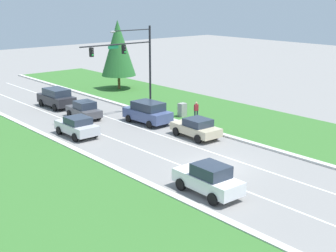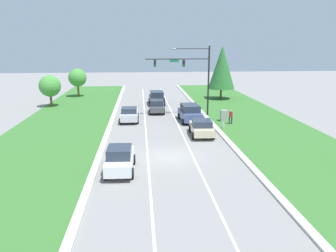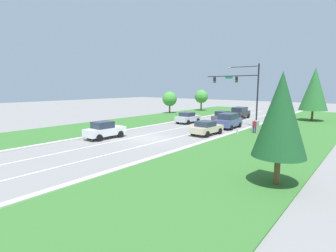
% 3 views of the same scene
% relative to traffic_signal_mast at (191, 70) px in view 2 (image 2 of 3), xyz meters
% --- Properties ---
extents(ground_plane, '(160.00, 160.00, 0.00)m').
position_rel_traffic_signal_mast_xyz_m(ground_plane, '(-3.91, -14.86, -5.63)').
color(ground_plane, gray).
extents(curb_strip_right, '(0.50, 90.00, 0.15)m').
position_rel_traffic_signal_mast_xyz_m(curb_strip_right, '(1.74, -14.86, -5.56)').
color(curb_strip_right, beige).
rests_on(curb_strip_right, ground_plane).
extents(curb_strip_left, '(0.50, 90.00, 0.15)m').
position_rel_traffic_signal_mast_xyz_m(curb_strip_left, '(-9.56, -14.86, -5.56)').
color(curb_strip_left, beige).
rests_on(curb_strip_left, ground_plane).
extents(grass_verge_right, '(10.00, 90.00, 0.08)m').
position_rel_traffic_signal_mast_xyz_m(grass_verge_right, '(6.99, -14.86, -5.59)').
color(grass_verge_right, '#38702D').
rests_on(grass_verge_right, ground_plane).
extents(grass_verge_left, '(10.00, 90.00, 0.08)m').
position_rel_traffic_signal_mast_xyz_m(grass_verge_left, '(-14.81, -14.86, -5.59)').
color(grass_verge_left, '#38702D').
rests_on(grass_verge_left, ground_plane).
extents(lane_stripe_inner_left, '(0.14, 81.00, 0.01)m').
position_rel_traffic_signal_mast_xyz_m(lane_stripe_inner_left, '(-5.71, -14.86, -5.63)').
color(lane_stripe_inner_left, white).
rests_on(lane_stripe_inner_left, ground_plane).
extents(lane_stripe_inner_right, '(0.14, 81.00, 0.01)m').
position_rel_traffic_signal_mast_xyz_m(lane_stripe_inner_right, '(-2.11, -14.86, -5.63)').
color(lane_stripe_inner_right, white).
rests_on(lane_stripe_inner_right, ground_plane).
extents(traffic_signal_mast, '(7.77, 0.41, 8.51)m').
position_rel_traffic_signal_mast_xyz_m(traffic_signal_mast, '(0.00, 0.00, 0.00)').
color(traffic_signal_mast, black).
rests_on(traffic_signal_mast, ground_plane).
extents(graphite_sedan, '(2.16, 4.19, 1.70)m').
position_rel_traffic_signal_mast_xyz_m(graphite_sedan, '(-4.05, 2.32, -4.79)').
color(graphite_sedan, '#4C4C51').
rests_on(graphite_sedan, ground_plane).
extents(champagne_sedan, '(2.27, 4.44, 1.61)m').
position_rel_traffic_signal_mast_xyz_m(champagne_sedan, '(-0.32, -9.04, -4.81)').
color(champagne_sedan, beige).
rests_on(champagne_sedan, ground_plane).
extents(white_sedan, '(2.09, 4.46, 1.86)m').
position_rel_traffic_signal_mast_xyz_m(white_sedan, '(-7.71, -17.70, -4.71)').
color(white_sedan, white).
rests_on(white_sedan, ground_plane).
extents(charcoal_suv, '(2.34, 4.73, 1.98)m').
position_rel_traffic_signal_mast_xyz_m(charcoal_suv, '(-3.80, 8.23, -4.60)').
color(charcoal_suv, '#28282D').
rests_on(charcoal_suv, ground_plane).
extents(slate_blue_suv, '(2.45, 4.80, 1.99)m').
position_rel_traffic_signal_mast_xyz_m(slate_blue_suv, '(-0.53, -2.92, -4.61)').
color(slate_blue_suv, '#475684').
rests_on(slate_blue_suv, ground_plane).
extents(silver_sedan, '(2.13, 4.23, 1.65)m').
position_rel_traffic_signal_mast_xyz_m(silver_sedan, '(-7.51, -2.35, -4.79)').
color(silver_sedan, silver).
rests_on(silver_sedan, ground_plane).
extents(utility_cabinet, '(0.70, 0.60, 1.36)m').
position_rel_traffic_signal_mast_xyz_m(utility_cabinet, '(3.31, -3.38, -4.95)').
color(utility_cabinet, '#9E9E99').
rests_on(utility_cabinet, ground_plane).
extents(pedestrian, '(0.42, 0.30, 1.69)m').
position_rel_traffic_signal_mast_xyz_m(pedestrian, '(3.72, -4.85, -4.70)').
color(pedestrian, '#232842').
rests_on(pedestrian, ground_plane).
extents(fire_hydrant, '(0.34, 0.20, 0.70)m').
position_rel_traffic_signal_mast_xyz_m(fire_hydrant, '(2.44, -6.71, -5.29)').
color(fire_hydrant, '#B7B7BC').
rests_on(fire_hydrant, ground_plane).
extents(conifer_near_right_tree, '(4.20, 4.20, 8.47)m').
position_rel_traffic_signal_mast_xyz_m(conifer_near_right_tree, '(6.76, 12.04, -0.53)').
color(conifer_near_right_tree, brown).
rests_on(conifer_near_right_tree, ground_plane).
extents(oak_near_left_tree, '(3.00, 3.00, 4.49)m').
position_rel_traffic_signal_mast_xyz_m(oak_near_left_tree, '(-18.80, 7.54, -2.66)').
color(oak_near_left_tree, brown).
rests_on(oak_near_left_tree, ground_plane).
extents(oak_far_left_tree, '(2.99, 2.99, 4.77)m').
position_rel_traffic_signal_mast_xyz_m(oak_far_left_tree, '(-16.55, 16.25, -2.38)').
color(oak_far_left_tree, brown).
rests_on(oak_far_left_tree, ground_plane).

